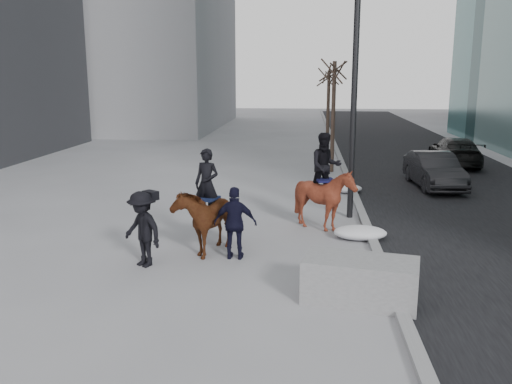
# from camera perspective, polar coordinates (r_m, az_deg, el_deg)

# --- Properties ---
(ground) EXTENTS (120.00, 120.00, 0.00)m
(ground) POSITION_cam_1_polar(r_m,az_deg,el_deg) (12.60, -0.50, -7.85)
(ground) COLOR gray
(ground) RESTS_ON ground
(road) EXTENTS (8.00, 90.00, 0.01)m
(road) POSITION_cam_1_polar(r_m,az_deg,el_deg) (22.94, 19.81, 0.66)
(road) COLOR black
(road) RESTS_ON ground
(curb) EXTENTS (0.25, 90.00, 0.12)m
(curb) POSITION_cam_1_polar(r_m,az_deg,el_deg) (22.26, 9.81, 1.01)
(curb) COLOR gray
(curb) RESTS_ON ground
(planter) EXTENTS (2.34, 1.51, 0.86)m
(planter) POSITION_cam_1_polar(r_m,az_deg,el_deg) (10.80, 10.92, -9.12)
(planter) COLOR gray
(planter) RESTS_ON ground
(car_near) EXTENTS (1.74, 4.24, 1.37)m
(car_near) POSITION_cam_1_polar(r_m,az_deg,el_deg) (22.23, 18.26, 2.19)
(car_near) COLOR black
(car_near) RESTS_ON ground
(car_far) EXTENTS (2.19, 4.82, 1.37)m
(car_far) POSITION_cam_1_polar(r_m,az_deg,el_deg) (28.05, 20.20, 4.03)
(car_far) COLOR black
(car_far) RESTS_ON ground
(tree_near) EXTENTS (1.20, 1.20, 5.46)m
(tree_near) POSITION_cam_1_polar(r_m,az_deg,el_deg) (24.65, 8.14, 8.41)
(tree_near) COLOR #3B2C22
(tree_near) RESTS_ON ground
(tree_far) EXTENTS (1.20, 1.20, 5.05)m
(tree_far) POSITION_cam_1_polar(r_m,az_deg,el_deg) (30.49, 7.60, 8.76)
(tree_far) COLOR #362920
(tree_far) RESTS_ON ground
(mounted_left) EXTENTS (1.50, 2.16, 2.56)m
(mounted_left) POSITION_cam_1_polar(r_m,az_deg,el_deg) (13.51, -5.24, -2.28)
(mounted_left) COLOR #481C0E
(mounted_left) RESTS_ON ground
(mounted_right) EXTENTS (1.75, 1.89, 2.75)m
(mounted_right) POSITION_cam_1_polar(r_m,az_deg,el_deg) (15.35, 7.26, 0.03)
(mounted_right) COLOR #4F1B0F
(mounted_right) RESTS_ON ground
(feeder) EXTENTS (1.04, 0.87, 1.75)m
(feeder) POSITION_cam_1_polar(r_m,az_deg,el_deg) (12.88, -2.20, -3.30)
(feeder) COLOR black
(feeder) RESTS_ON ground
(camera_crew) EXTENTS (1.30, 1.18, 1.75)m
(camera_crew) POSITION_cam_1_polar(r_m,az_deg,el_deg) (12.65, -11.86, -3.81)
(camera_crew) COLOR black
(camera_crew) RESTS_ON ground
(lamppost) EXTENTS (0.25, 1.66, 9.09)m
(lamppost) POSITION_cam_1_polar(r_m,az_deg,el_deg) (16.40, 10.50, 14.38)
(lamppost) COLOR black
(lamppost) RESTS_ON ground
(snow_piles) EXTENTS (1.42, 10.85, 0.36)m
(snow_piles) POSITION_cam_1_polar(r_m,az_deg,el_deg) (14.93, 10.87, -4.14)
(snow_piles) COLOR silver
(snow_piles) RESTS_ON ground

